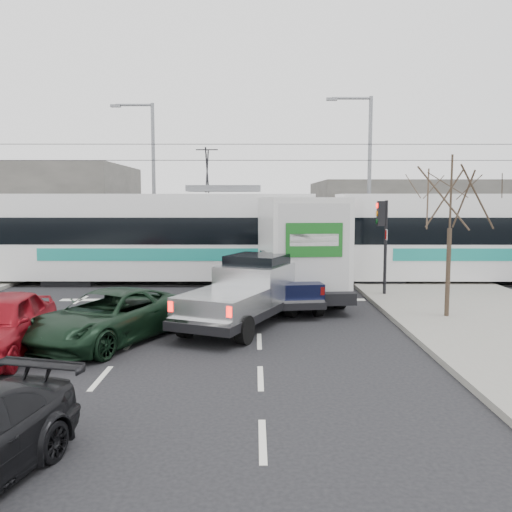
{
  "coord_description": "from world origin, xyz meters",
  "views": [
    {
      "loc": [
        1.58,
        -14.17,
        3.79
      ],
      "look_at": [
        1.62,
        4.78,
        1.8
      ],
      "focal_mm": 38.0,
      "sensor_mm": 36.0,
      "label": 1
    }
  ],
  "objects_px": {
    "green_car": "(109,317)",
    "navy_pickup": "(285,280)",
    "bare_tree": "(451,199)",
    "street_lamp_far": "(150,175)",
    "silver_pickup": "(248,291)",
    "street_lamp_near": "(366,173)",
    "tram": "(324,236)",
    "box_truck": "(297,249)",
    "traffic_signal": "(383,227)"
  },
  "relations": [
    {
      "from": "green_car",
      "to": "navy_pickup",
      "type": "bearing_deg",
      "value": 68.98
    },
    {
      "from": "bare_tree",
      "to": "street_lamp_far",
      "type": "bearing_deg",
      "value": 131.12
    },
    {
      "from": "silver_pickup",
      "to": "navy_pickup",
      "type": "distance_m",
      "value": 2.96
    },
    {
      "from": "street_lamp_near",
      "to": "street_lamp_far",
      "type": "bearing_deg",
      "value": 170.13
    },
    {
      "from": "bare_tree",
      "to": "navy_pickup",
      "type": "height_order",
      "value": "bare_tree"
    },
    {
      "from": "street_lamp_near",
      "to": "silver_pickup",
      "type": "distance_m",
      "value": 13.96
    },
    {
      "from": "tram",
      "to": "silver_pickup",
      "type": "xyz_separation_m",
      "value": [
        -3.35,
        -8.26,
        -1.1
      ]
    },
    {
      "from": "street_lamp_far",
      "to": "silver_pickup",
      "type": "xyz_separation_m",
      "value": [
        5.56,
        -13.95,
        -4.09
      ]
    },
    {
      "from": "street_lamp_near",
      "to": "navy_pickup",
      "type": "distance_m",
      "value": 11.2
    },
    {
      "from": "street_lamp_far",
      "to": "box_truck",
      "type": "xyz_separation_m",
      "value": [
        7.39,
        -9.58,
        -3.21
      ]
    },
    {
      "from": "street_lamp_near",
      "to": "green_car",
      "type": "xyz_separation_m",
      "value": [
        -9.61,
        -14.07,
        -4.42
      ]
    },
    {
      "from": "silver_pickup",
      "to": "green_car",
      "type": "height_order",
      "value": "silver_pickup"
    },
    {
      "from": "navy_pickup",
      "to": "silver_pickup",
      "type": "bearing_deg",
      "value": -123.52
    },
    {
      "from": "silver_pickup",
      "to": "box_truck",
      "type": "bearing_deg",
      "value": 91.09
    },
    {
      "from": "bare_tree",
      "to": "navy_pickup",
      "type": "relative_size",
      "value": 1.06
    },
    {
      "from": "tram",
      "to": "green_car",
      "type": "xyz_separation_m",
      "value": [
        -7.02,
        -10.37,
        -1.44
      ]
    },
    {
      "from": "navy_pickup",
      "to": "street_lamp_near",
      "type": "bearing_deg",
      "value": 55.14
    },
    {
      "from": "traffic_signal",
      "to": "street_lamp_near",
      "type": "xyz_separation_m",
      "value": [
        0.84,
        7.5,
        2.37
      ]
    },
    {
      "from": "traffic_signal",
      "to": "street_lamp_far",
      "type": "height_order",
      "value": "street_lamp_far"
    },
    {
      "from": "bare_tree",
      "to": "tram",
      "type": "xyz_separation_m",
      "value": [
        -2.88,
        7.8,
        -1.67
      ]
    },
    {
      "from": "traffic_signal",
      "to": "navy_pickup",
      "type": "height_order",
      "value": "traffic_signal"
    },
    {
      "from": "green_car",
      "to": "bare_tree",
      "type": "bearing_deg",
      "value": 39.41
    },
    {
      "from": "tram",
      "to": "navy_pickup",
      "type": "xyz_separation_m",
      "value": [
        -2.08,
        -5.58,
        -1.19
      ]
    },
    {
      "from": "bare_tree",
      "to": "navy_pickup",
      "type": "xyz_separation_m",
      "value": [
        -4.96,
        2.22,
        -2.85
      ]
    },
    {
      "from": "traffic_signal",
      "to": "street_lamp_near",
      "type": "bearing_deg",
      "value": 83.59
    },
    {
      "from": "traffic_signal",
      "to": "tram",
      "type": "height_order",
      "value": "tram"
    },
    {
      "from": "traffic_signal",
      "to": "tram",
      "type": "relative_size",
      "value": 0.12
    },
    {
      "from": "traffic_signal",
      "to": "box_truck",
      "type": "bearing_deg",
      "value": -178.71
    },
    {
      "from": "street_lamp_near",
      "to": "silver_pickup",
      "type": "bearing_deg",
      "value": -116.44
    },
    {
      "from": "street_lamp_far",
      "to": "box_truck",
      "type": "distance_m",
      "value": 12.52
    },
    {
      "from": "bare_tree",
      "to": "traffic_signal",
      "type": "bearing_deg",
      "value": 105.76
    },
    {
      "from": "box_truck",
      "to": "navy_pickup",
      "type": "relative_size",
      "value": 1.68
    },
    {
      "from": "box_truck",
      "to": "street_lamp_far",
      "type": "bearing_deg",
      "value": 122.74
    },
    {
      "from": "bare_tree",
      "to": "box_truck",
      "type": "relative_size",
      "value": 0.63
    },
    {
      "from": "bare_tree",
      "to": "street_lamp_far",
      "type": "height_order",
      "value": "street_lamp_far"
    },
    {
      "from": "traffic_signal",
      "to": "street_lamp_near",
      "type": "height_order",
      "value": "street_lamp_near"
    },
    {
      "from": "street_lamp_near",
      "to": "tram",
      "type": "distance_m",
      "value": 5.41
    },
    {
      "from": "traffic_signal",
      "to": "street_lamp_near",
      "type": "relative_size",
      "value": 0.4
    },
    {
      "from": "bare_tree",
      "to": "traffic_signal",
      "type": "distance_m",
      "value": 4.28
    },
    {
      "from": "tram",
      "to": "silver_pickup",
      "type": "relative_size",
      "value": 4.93
    },
    {
      "from": "traffic_signal",
      "to": "silver_pickup",
      "type": "relative_size",
      "value": 0.61
    },
    {
      "from": "box_truck",
      "to": "tram",
      "type": "bearing_deg",
      "value": 63.7
    },
    {
      "from": "tram",
      "to": "navy_pickup",
      "type": "bearing_deg",
      "value": -110.14
    },
    {
      "from": "green_car",
      "to": "box_truck",
      "type": "bearing_deg",
      "value": 74.57
    },
    {
      "from": "bare_tree",
      "to": "street_lamp_far",
      "type": "distance_m",
      "value": 17.97
    },
    {
      "from": "street_lamp_far",
      "to": "green_car",
      "type": "distance_m",
      "value": 16.77
    },
    {
      "from": "street_lamp_near",
      "to": "tram",
      "type": "height_order",
      "value": "street_lamp_near"
    },
    {
      "from": "traffic_signal",
      "to": "green_car",
      "type": "bearing_deg",
      "value": -143.19
    },
    {
      "from": "street_lamp_far",
      "to": "green_car",
      "type": "relative_size",
      "value": 1.81
    },
    {
      "from": "traffic_signal",
      "to": "navy_pickup",
      "type": "distance_m",
      "value": 4.59
    }
  ]
}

